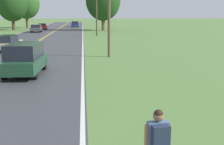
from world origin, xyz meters
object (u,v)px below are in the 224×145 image
Objects in this scene: car_dark_green_van_approaching at (25,58)px; car_red_sedan_receding at (43,26)px; car_champagne_sedan_mid_near at (7,43)px; car_dark_blue_suv_distant at (75,24)px; tree_behind_sign at (26,3)px; tree_far_back at (103,1)px; car_dark_grey_hatchback_mid_far at (36,28)px; tree_left_verge at (12,4)px; hitchhiker_person at (158,140)px.

car_red_sedan_receding is at bearing -170.52° from car_dark_green_van_approaching.
car_red_sedan_receding is (-1.55, 36.20, -0.00)m from car_champagne_sedan_mid_near.
car_dark_blue_suv_distant is (5.26, 49.20, 0.08)m from car_champagne_sedan_mid_near.
car_champagne_sedan_mid_near is at bearing -81.75° from tree_behind_sign.
tree_far_back reaches higher than car_dark_grey_hatchback_mid_far.
car_dark_blue_suv_distant is (-6.47, 17.25, -5.38)m from tree_far_back.
car_dark_green_van_approaching reaches higher than car_champagne_sedan_mid_near.
tree_behind_sign is at bearing -68.37° from car_dark_blue_suv_distant.
car_dark_green_van_approaching is at bearing -2.93° from car_dark_blue_suv_distant.
car_dark_grey_hatchback_mid_far is at bearing -50.88° from tree_left_verge.
tree_far_back is at bearing 18.78° from car_dark_blue_suv_distant.
car_dark_green_van_approaching is at bearing -173.90° from car_dark_grey_hatchback_mid_far.
car_dark_grey_hatchback_mid_far is at bearing 177.18° from car_red_sedan_receding.
tree_left_verge is at bearing 37.09° from car_dark_grey_hatchback_mid_far.
hitchhiker_person is 72.53m from car_dark_blue_suv_distant.
tree_behind_sign is at bearing 28.73° from car_red_sedan_receding.
car_champagne_sedan_mid_near is (6.40, -44.15, -5.26)m from tree_behind_sign.
tree_behind_sign is 2.19× the size of car_dark_green_van_approaching.
car_champagne_sedan_mid_near is 49.48m from car_dark_blue_suv_distant.
car_dark_blue_suv_distant is at bearing 48.18° from tree_left_verge.
hitchhiker_person reaches higher than car_champagne_sedan_mid_near.
hitchhiker_person reaches higher than car_dark_blue_suv_distant.
car_dark_blue_suv_distant is at bearing -3.69° from car_champagne_sedan_mid_near.
tree_behind_sign is 13.73m from car_dark_blue_suv_distant.
hitchhiker_person is 24.90m from car_champagne_sedan_mid_near.
tree_behind_sign reaches higher than tree_left_verge.
car_dark_grey_hatchback_mid_far is at bearing -19.31° from car_dark_blue_suv_distant.
hitchhiker_person is 0.46× the size of car_dark_grey_hatchback_mid_far.
car_dark_green_van_approaching is at bearing -175.99° from car_red_sedan_receding.
tree_behind_sign is 57.01m from car_dark_green_van_approaching.
tree_behind_sign reaches higher than hitchhiker_person.
car_champagne_sedan_mid_near is 27.60m from car_dark_grey_hatchback_mid_far.
tree_left_verge is at bearing -97.03° from tree_behind_sign.
tree_far_back reaches higher than car_champagne_sedan_mid_near.
tree_left_verge is at bearing 99.68° from car_red_sedan_receding.
car_champagne_sedan_mid_near is 1.17× the size of car_red_sedan_receding.
tree_far_back is 2.45× the size of car_red_sedan_receding.
tree_far_back is 2.18× the size of car_dark_blue_suv_distant.
tree_behind_sign is 18.06m from car_dark_grey_hatchback_mid_far.
tree_left_verge reaches higher than hitchhiker_person.
hitchhiker_person is 60.58m from tree_left_verge.
car_dark_green_van_approaching is at bearing -158.54° from car_champagne_sedan_mid_near.
car_red_sedan_receding is 0.89× the size of car_dark_blue_suv_distant.
tree_far_back is 2.31× the size of car_dark_green_van_approaching.
tree_left_verge is 10.57m from car_dark_grey_hatchback_mid_far.
car_dark_green_van_approaching is (11.57, -46.55, -4.54)m from tree_left_verge.
car_dark_green_van_approaching is 1.06× the size of car_red_sedan_receding.
tree_far_back is at bearing -8.30° from hitchhiker_person.
car_dark_blue_suv_distant reaches higher than car_champagne_sedan_mid_near.
tree_left_verge is at bearing -163.21° from car_dark_green_van_approaching.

